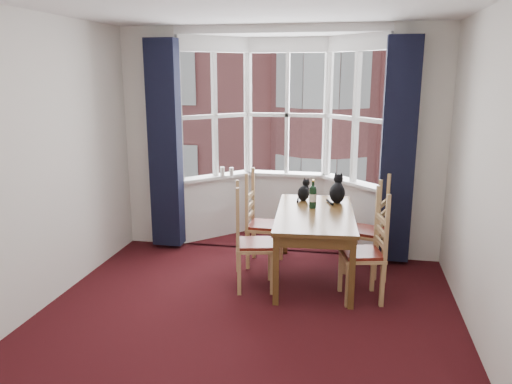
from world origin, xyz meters
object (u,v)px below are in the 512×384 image
(candle_tall, at_px, (222,171))
(candle_short, at_px, (231,172))
(chair_left_near, at_px, (246,246))
(cat_right, at_px, (337,191))
(cat_left, at_px, (304,192))
(chair_left_far, at_px, (257,226))
(dining_table, at_px, (315,219))
(wine_bottle, at_px, (313,196))
(chair_right_far, at_px, (374,234))
(chair_right_near, at_px, (371,255))

(candle_tall, relative_size, candle_short, 1.08)
(candle_short, bearing_deg, chair_left_near, -70.98)
(chair_left_near, relative_size, candle_tall, 7.42)
(cat_right, bearing_deg, cat_left, 177.42)
(chair_left_far, distance_m, candle_short, 1.16)
(dining_table, height_order, candle_short, candle_short)
(chair_left_near, bearing_deg, chair_left_far, 91.33)
(chair_left_far, height_order, wine_bottle, wine_bottle)
(cat_right, distance_m, candle_short, 1.63)
(chair_left_near, relative_size, cat_left, 3.39)
(cat_left, bearing_deg, dining_table, -70.25)
(chair_right_far, distance_m, wine_bottle, 0.82)
(chair_left_near, xyz_separation_m, cat_right, (0.90, 0.89, 0.42))
(chair_right_far, relative_size, cat_right, 2.60)
(candle_tall, bearing_deg, cat_right, -23.79)
(chair_left_far, distance_m, cat_right, 1.03)
(chair_left_near, height_order, cat_right, cat_right)
(chair_right_far, bearing_deg, cat_right, 152.58)
(chair_right_near, height_order, cat_left, cat_left)
(chair_right_near, distance_m, cat_right, 1.08)
(cat_right, bearing_deg, dining_table, -114.51)
(cat_left, xyz_separation_m, cat_right, (0.39, -0.02, 0.03))
(wine_bottle, bearing_deg, candle_tall, 142.75)
(dining_table, height_order, cat_right, cat_right)
(chair_right_near, xyz_separation_m, candle_tall, (-1.96, 1.61, 0.46))
(chair_right_near, xyz_separation_m, candle_short, (-1.84, 1.64, 0.46))
(chair_right_near, xyz_separation_m, cat_right, (-0.38, 0.91, 0.42))
(dining_table, relative_size, wine_bottle, 4.98)
(chair_left_far, relative_size, cat_left, 3.39)
(candle_tall, xyz_separation_m, candle_short, (0.12, 0.03, -0.00))
(chair_left_far, height_order, chair_right_near, same)
(dining_table, bearing_deg, chair_left_far, 158.46)
(chair_left_near, relative_size, chair_right_far, 1.00)
(chair_left_near, height_order, wine_bottle, wine_bottle)
(chair_left_near, xyz_separation_m, wine_bottle, (0.64, 0.58, 0.43))
(chair_right_far, distance_m, candle_tall, 2.26)
(candle_tall, bearing_deg, chair_right_far, -24.60)
(chair_left_far, distance_m, chair_right_near, 1.48)
(dining_table, relative_size, chair_left_near, 1.75)
(chair_right_near, distance_m, candle_short, 2.50)
(cat_left, relative_size, candle_tall, 2.19)
(chair_right_far, distance_m, candle_short, 2.16)
(dining_table, distance_m, chair_left_near, 0.82)
(chair_right_far, relative_size, candle_short, 8.03)
(candle_tall, bearing_deg, chair_left_near, -66.85)
(candle_tall, bearing_deg, candle_short, 13.89)
(chair_right_near, distance_m, chair_right_far, 0.69)
(wine_bottle, bearing_deg, dining_table, -75.72)
(chair_left_near, bearing_deg, chair_right_far, 26.54)
(dining_table, relative_size, chair_right_near, 1.75)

